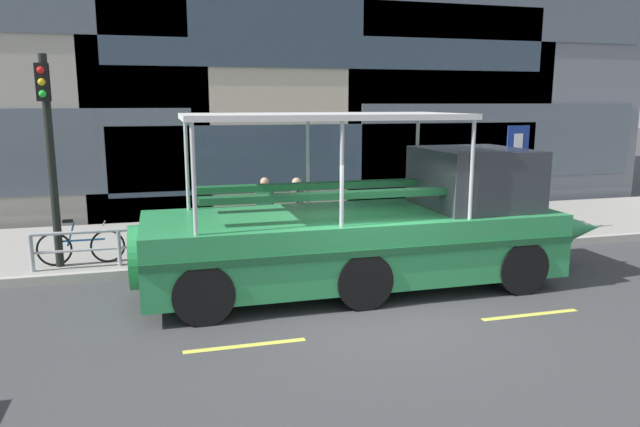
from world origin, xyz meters
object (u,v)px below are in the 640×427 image
at_px(parking_sign, 516,161).
at_px(pedestrian_near_bow, 434,190).
at_px(pedestrian_mid_right, 265,202).
at_px(traffic_light_pole, 49,141).
at_px(duck_tour_boat, 381,229).
at_px(pedestrian_mid_left, 297,205).
at_px(leaned_bicycle, 81,247).

xyz_separation_m(parking_sign, pedestrian_near_bow, (-1.68, 1.08, -0.82)).
bearing_deg(pedestrian_mid_right, pedestrian_near_bow, -1.55).
distance_m(traffic_light_pole, pedestrian_mid_right, 5.00).
bearing_deg(duck_tour_boat, pedestrian_mid_right, 113.68).
height_order(parking_sign, pedestrian_mid_left, parking_sign).
xyz_separation_m(traffic_light_pole, pedestrian_mid_right, (4.52, 1.36, -1.65)).
height_order(pedestrian_near_bow, pedestrian_mid_right, pedestrian_near_bow).
bearing_deg(pedestrian_near_bow, parking_sign, -32.68).
height_order(parking_sign, duck_tour_boat, duck_tour_boat).
relative_size(traffic_light_pole, leaned_bicycle, 2.44).
distance_m(traffic_light_pole, parking_sign, 10.70).
xyz_separation_m(traffic_light_pole, parking_sign, (10.68, 0.16, -0.70)).
xyz_separation_m(leaned_bicycle, pedestrian_near_bow, (8.58, 1.13, 0.69)).
distance_m(traffic_light_pole, pedestrian_mid_left, 5.38).
height_order(duck_tour_boat, pedestrian_near_bow, duck_tour_boat).
distance_m(parking_sign, leaned_bicycle, 10.37).
relative_size(traffic_light_pole, pedestrian_mid_left, 2.63).
xyz_separation_m(parking_sign, leaned_bicycle, (-10.26, -0.05, -1.50)).
bearing_deg(pedestrian_mid_left, duck_tour_boat, -69.71).
height_order(leaned_bicycle, pedestrian_mid_right, pedestrian_mid_right).
distance_m(parking_sign, duck_tour_boat, 5.26).
bearing_deg(pedestrian_mid_left, leaned_bicycle, -175.91).
bearing_deg(traffic_light_pole, pedestrian_mid_right, 16.68).
relative_size(parking_sign, pedestrian_mid_left, 1.71).
relative_size(traffic_light_pole, pedestrian_near_bow, 2.42).
bearing_deg(leaned_bicycle, pedestrian_mid_left, 4.09).
distance_m(parking_sign, pedestrian_near_bow, 2.15).
bearing_deg(pedestrian_mid_right, pedestrian_mid_left, -57.13).
height_order(traffic_light_pole, duck_tour_boat, traffic_light_pole).
bearing_deg(parking_sign, pedestrian_near_bow, 147.32).
relative_size(pedestrian_near_bow, pedestrian_mid_left, 1.09).
bearing_deg(pedestrian_mid_right, traffic_light_pole, -163.32).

